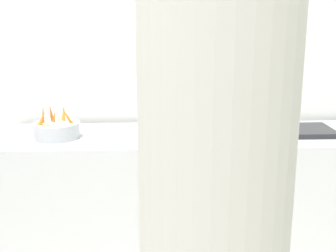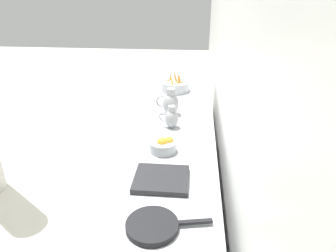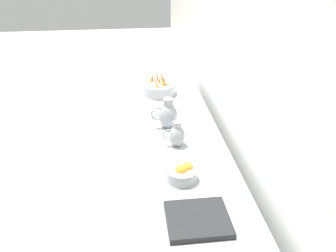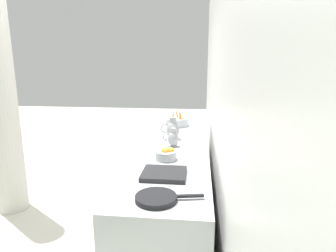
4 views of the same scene
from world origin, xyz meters
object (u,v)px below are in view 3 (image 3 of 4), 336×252
Objects in this scene: orange_bowl at (182,173)px; metal_pitcher_short at (177,135)px; vegetable_colander at (159,88)px; metal_pitcher_tall at (168,115)px.

metal_pitcher_short is (-0.02, -0.42, 0.04)m from orange_bowl.
orange_bowl is 0.42m from metal_pitcher_short.
metal_pitcher_short is (-0.04, 0.98, 0.03)m from vegetable_colander.
vegetable_colander reaches higher than orange_bowl.
orange_bowl is 0.98× the size of metal_pitcher_short.
metal_pitcher_tall reaches higher than vegetable_colander.
vegetable_colander is 1.62× the size of orange_bowl.
metal_pitcher_tall is at bearing 90.47° from vegetable_colander.
orange_bowl is at bearing 90.68° from metal_pitcher_tall.
vegetable_colander reaches higher than metal_pitcher_short.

